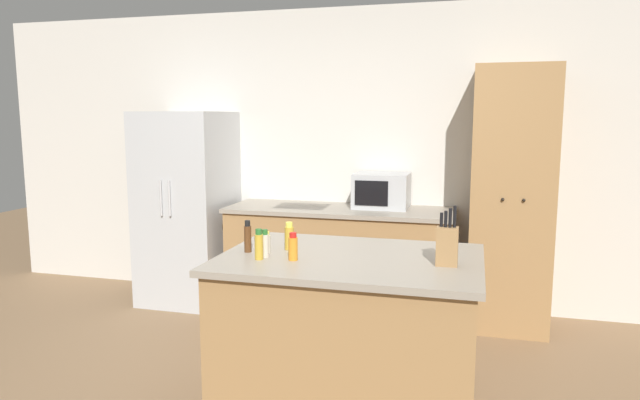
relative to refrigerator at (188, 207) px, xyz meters
name	(u,v)px	position (x,y,z in m)	size (l,w,h in m)	color
wall_back	(361,158)	(1.50, 0.40, 0.45)	(7.20, 0.06, 2.60)	beige
refrigerator	(188,207)	(0.00, 0.00, 0.00)	(0.73, 0.76, 1.71)	#B7BABC
back_counter	(340,259)	(1.40, 0.05, -0.40)	(1.91, 0.67, 0.90)	#9E7547
pantry_cabinet	(511,199)	(2.76, 0.06, 0.17)	(0.61, 0.63, 2.05)	#9E7547
kitchen_island	(350,341)	(1.87, -1.73, -0.38)	(1.35, 0.96, 0.94)	#9E7547
microwave	(382,191)	(1.73, 0.16, 0.19)	(0.45, 0.38, 0.29)	#B2B5B7
knife_block	(447,245)	(2.37, -1.79, 0.19)	(0.10, 0.07, 0.30)	#9E7547
spice_bottle_tall_dark	(289,237)	(1.52, -1.67, 0.16)	(0.05, 0.05, 0.15)	gold
spice_bottle_short_red	(265,244)	(1.45, -1.87, 0.16)	(0.04, 0.04, 0.15)	beige
spice_bottle_amber_oil	(248,237)	(1.32, -1.79, 0.17)	(0.04, 0.04, 0.17)	#563319
spice_bottle_green_herb	(259,245)	(1.44, -1.92, 0.16)	(0.04, 0.04, 0.16)	gold
spice_bottle_pale_salt	(293,247)	(1.61, -1.89, 0.15)	(0.05, 0.05, 0.14)	orange
spice_bottle_orange_cap	(266,243)	(1.42, -1.78, 0.14)	(0.05, 0.05, 0.12)	beige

